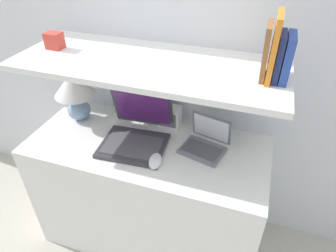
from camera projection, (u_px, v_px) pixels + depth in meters
wall_back at (168, 39)px, 1.58m from camera, size 6.00×0.05×2.40m
desk at (150, 193)px, 1.79m from camera, size 1.26×0.57×0.75m
back_riser at (166, 137)px, 1.91m from camera, size 1.26×0.04×1.16m
shelf at (149, 64)px, 1.38m from camera, size 1.26×0.51×0.03m
table_lamp at (75, 89)px, 1.66m from camera, size 0.23×0.23×0.30m
laptop_large at (136, 132)px, 1.56m from camera, size 0.35×0.36×0.28m
laptop_small at (205, 143)px, 1.52m from camera, size 0.25×0.23×0.17m
computer_mouse at (155, 161)px, 1.44m from camera, size 0.08×0.12×0.04m
router_box at (169, 116)px, 1.68m from camera, size 0.12×0.09×0.12m
book_blue at (287, 58)px, 1.17m from camera, size 0.03×0.14×0.19m
book_navy at (279, 57)px, 1.17m from camera, size 0.02×0.14×0.19m
book_orange at (274, 47)px, 1.16m from camera, size 0.02×0.18×0.26m
book_brown at (266, 51)px, 1.18m from camera, size 0.03×0.14×0.22m
shelf_gadget at (54, 41)px, 1.48m from camera, size 0.08×0.06×0.08m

